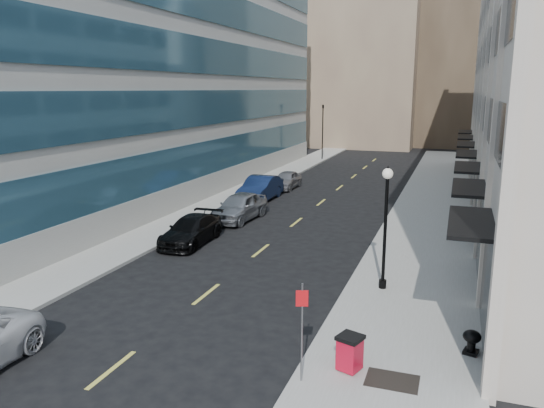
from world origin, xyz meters
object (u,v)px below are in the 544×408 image
Objects in this scene: car_black_pickup at (191,230)px; trash_bin at (350,352)px; sign_post at (302,320)px; urn_planter at (472,340)px; lamppost at (386,217)px; traffic_signal at (323,108)px; car_blue_sedan at (260,189)px; car_grey_sedan at (286,180)px; car_silver_sedan at (239,207)px.

trash_bin is at bearing -46.35° from car_black_pickup.
urn_planter is at bearing 16.03° from sign_post.
sign_post is at bearing -119.42° from trash_bin.
urn_planter is at bearing 52.94° from trash_bin.
sign_post is at bearing -98.27° from lamppost.
traffic_signal is at bearing 109.81° from urn_planter.
sign_post reaches higher than car_blue_sedan.
urn_planter is (4.30, 3.09, -1.30)m from sign_post.
car_black_pickup is 1.16× the size of car_grey_sedan.
car_black_pickup is at bearing 109.96° from sign_post.
traffic_signal is at bearing 83.80° from sign_post.
sign_post is at bearing -66.76° from car_blue_sedan.
car_blue_sedan reaches higher than trash_bin.
urn_planter is (3.19, 2.12, -0.11)m from trash_bin.
trash_bin is at bearing 21.55° from sign_post.
traffic_signal is 34.41m from car_black_pickup.
car_grey_sedan is 5.64× the size of urn_planter.
urn_planter is at bearing -54.12° from car_blue_sedan.
lamppost is 7.72m from sign_post.
car_blue_sedan is at bearing -93.37° from car_grey_sedan.
traffic_signal reaches higher than sign_post.
urn_planter is (13.53, -24.14, -0.11)m from car_grey_sedan.
car_silver_sedan is (2.09, -28.61, -4.89)m from traffic_signal.
car_grey_sedan is at bearing 89.05° from sign_post.
trash_bin is (11.91, -44.04, -5.01)m from traffic_signal.
sign_post is (8.71, -16.40, 1.06)m from car_silver_sedan.
car_silver_sedan is 1.78× the size of sign_post.
car_silver_sedan is at bearing 83.72° from car_black_pickup.
car_black_pickup is at bearing -90.23° from car_silver_sedan.
car_grey_sedan is 3.97× the size of trash_bin.
trash_bin is at bearing -53.38° from car_silver_sedan.
car_blue_sedan is at bearing 93.62° from sign_post.
car_black_pickup is 14.33m from trash_bin.
car_black_pickup is 16.22m from car_grey_sedan.
car_grey_sedan is 28.78m from sign_post.
traffic_signal is 23.33m from car_blue_sedan.
car_black_pickup reaches higher than urn_planter.
urn_planter is (13.01, -13.31, -0.24)m from car_silver_sedan.
lamppost reaches higher than car_blue_sedan.
lamppost is at bearing -61.78° from car_grey_sedan.
car_silver_sedan is 4.73× the size of trash_bin.
traffic_signal reaches higher than car_grey_sedan.
car_silver_sedan is 18.61m from urn_planter.
trash_bin is 6.98m from lamppost.
car_blue_sedan is 1.90× the size of sign_post.
sign_post is at bearing -57.87° from car_silver_sedan.
car_black_pickup is 15.58m from urn_planter.
urn_planter is at bearing -32.42° from car_black_pickup.
car_black_pickup is 0.92× the size of car_blue_sedan.
traffic_signal is 1.44× the size of lamppost.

